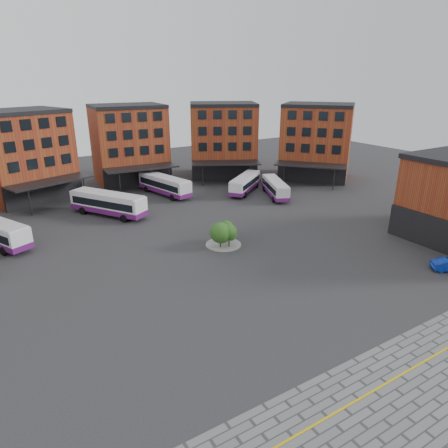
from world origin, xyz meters
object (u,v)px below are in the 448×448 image
bus_c (108,203)px  bus_d (165,185)px  bus_e (245,183)px  bus_f (275,188)px  tree_island (224,233)px

bus_c → bus_d: size_ratio=0.99×
bus_e → bus_f: bearing=-7.6°
bus_e → bus_f: size_ratio=0.97×
tree_island → bus_c: size_ratio=0.37×
bus_c → bus_f: (27.40, -4.99, -0.33)m
bus_c → bus_e: 24.57m
tree_island → bus_d: 24.84m
tree_island → bus_d: bearing=83.2°
bus_f → bus_d: bearing=169.0°
tree_island → bus_c: bearing=114.5°
bus_d → bus_e: 14.27m
tree_island → bus_d: (2.93, 24.67, 0.00)m
bus_e → bus_f: (2.83, -4.98, -0.07)m
bus_d → bus_e: bus_d is taller
tree_island → bus_f: bearing=36.4°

